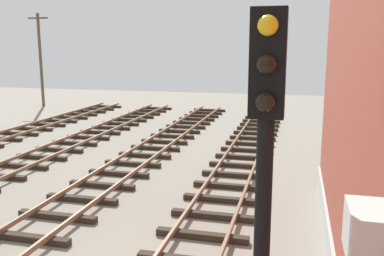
# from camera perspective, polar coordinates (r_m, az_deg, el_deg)

# --- Properties ---
(signal_mast) EXTENTS (0.36, 0.40, 5.39)m
(signal_mast) POSITION_cam_1_polar(r_m,az_deg,el_deg) (4.60, 9.64, -9.88)
(signal_mast) COLOR black
(signal_mast) RESTS_ON ground
(utility_pole_far) EXTENTS (1.80, 0.24, 7.81)m
(utility_pole_far) POSITION_cam_1_polar(r_m,az_deg,el_deg) (38.15, -19.90, 8.89)
(utility_pole_far) COLOR brown
(utility_pole_far) RESTS_ON ground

